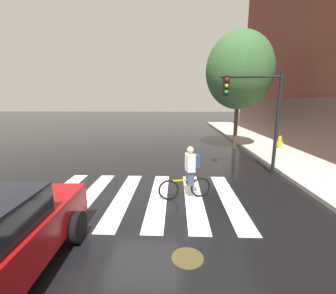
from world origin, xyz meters
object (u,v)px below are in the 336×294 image
at_px(traffic_light_near, 258,106).
at_px(street_tree_near, 239,71).
at_px(cyclist, 189,173).
at_px(fire_hydrant, 280,142).
at_px(manhole_cover, 188,258).

distance_m(traffic_light_near, street_tree_near, 5.56).
bearing_deg(street_tree_near, traffic_light_near, -95.96).
relative_size(cyclist, fire_hydrant, 2.17).
xyz_separation_m(manhole_cover, fire_hydrant, (6.28, 9.99, 0.53)).
height_order(traffic_light_near, street_tree_near, street_tree_near).
bearing_deg(traffic_light_near, cyclist, -138.43).
height_order(fire_hydrant, street_tree_near, street_tree_near).
height_order(manhole_cover, cyclist, cyclist).
relative_size(manhole_cover, fire_hydrant, 0.82).
bearing_deg(fire_hydrant, street_tree_near, 169.24).
bearing_deg(fire_hydrant, manhole_cover, -122.15).
xyz_separation_m(cyclist, traffic_light_near, (2.91, 2.58, 2.02)).
distance_m(manhole_cover, fire_hydrant, 11.81).
relative_size(fire_hydrant, street_tree_near, 0.11).
distance_m(cyclist, street_tree_near, 9.37).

